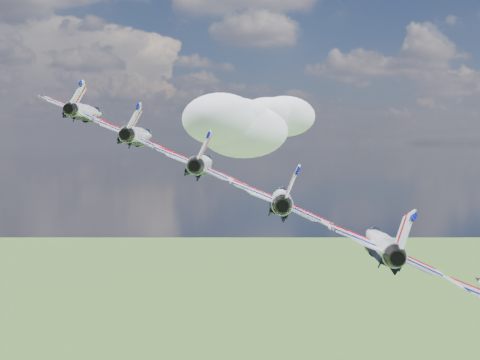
{
  "coord_description": "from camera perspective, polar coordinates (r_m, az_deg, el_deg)",
  "views": [
    {
      "loc": [
        -15.77,
        -62.67,
        156.27
      ],
      "look_at": [
        -6.67,
        0.98,
        152.37
      ],
      "focal_mm": 45.0,
      "sensor_mm": 36.0,
      "label": 1
    }
  ],
  "objects": [
    {
      "name": "cloud_far",
      "position": [
        276.78,
        1.1,
        5.71
      ],
      "size": [
        70.2,
        55.16,
        27.58
      ],
      "primitive_type": "ellipsoid",
      "color": "white"
    },
    {
      "name": "jet_0",
      "position": [
        85.21,
        -14.29,
        6.27
      ],
      "size": [
        14.39,
        17.61,
        8.48
      ],
      "primitive_type": null,
      "rotation": [
        0.0,
        0.41,
        -0.2
      ],
      "color": "white"
    },
    {
      "name": "jet_1",
      "position": [
        76.26,
        -9.49,
        4.2
      ],
      "size": [
        14.39,
        17.61,
        8.48
      ],
      "primitive_type": null,
      "rotation": [
        0.0,
        0.41,
        -0.2
      ],
      "color": "white"
    },
    {
      "name": "jet_2",
      "position": [
        68.11,
        -3.52,
        1.57
      ],
      "size": [
        14.39,
        17.61,
        8.48
      ],
      "primitive_type": null,
      "rotation": [
        0.0,
        0.41,
        -0.2
      ],
      "color": "white"
    },
    {
      "name": "jet_3",
      "position": [
        61.06,
        3.93,
        -1.75
      ],
      "size": [
        14.39,
        17.61,
        8.48
      ],
      "primitive_type": null,
      "rotation": [
        0.0,
        0.41,
        -0.2
      ],
      "color": "white"
    },
    {
      "name": "jet_4",
      "position": [
        55.56,
        13.12,
        -5.77
      ],
      "size": [
        14.39,
        17.61,
        8.48
      ],
      "primitive_type": null,
      "rotation": [
        0.0,
        0.41,
        -0.2
      ],
      "color": "white"
    }
  ]
}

